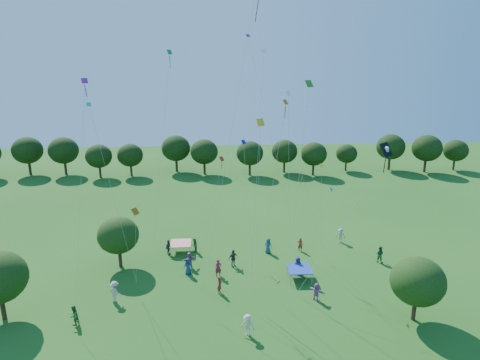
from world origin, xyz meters
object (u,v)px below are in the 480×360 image
tent_red_stripe (181,243)px  pirate_kite (385,153)px  near_tree_north (118,235)px  red_high_kite (246,51)px  tent_blue (300,269)px  near_tree_east (418,281)px

tent_red_stripe → pirate_kite: pirate_kite is taller
near_tree_north → red_high_kite: (12.10, -6.52, 17.40)m
tent_blue → pirate_kite: size_ratio=0.18×
tent_red_stripe → pirate_kite: bearing=-29.8°
red_high_kite → pirate_kite: bearing=-2.7°
tent_blue → pirate_kite: pirate_kite is taller
near_tree_east → pirate_kite: 10.48m
red_high_kite → tent_red_stripe: bearing=123.6°
near_tree_north → tent_blue: size_ratio=2.39×
near_tree_north → near_tree_east: size_ratio=0.98×
pirate_kite → red_high_kite: 13.58m
near_tree_east → red_high_kite: size_ratio=0.21×
near_tree_north → near_tree_east: bearing=-22.6°
tent_blue → tent_red_stripe: bearing=151.0°
near_tree_east → tent_blue: near_tree_east is taller
near_tree_north → tent_blue: bearing=-11.5°
red_high_kite → near_tree_north: bearing=151.7°
pirate_kite → tent_blue: bearing=148.8°
near_tree_east → pirate_kite: (-2.20, 3.56, 9.60)m
near_tree_north → near_tree_east: 27.55m
near_tree_north → near_tree_east: near_tree_east is taller
near_tree_east → tent_red_stripe: size_ratio=2.45×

